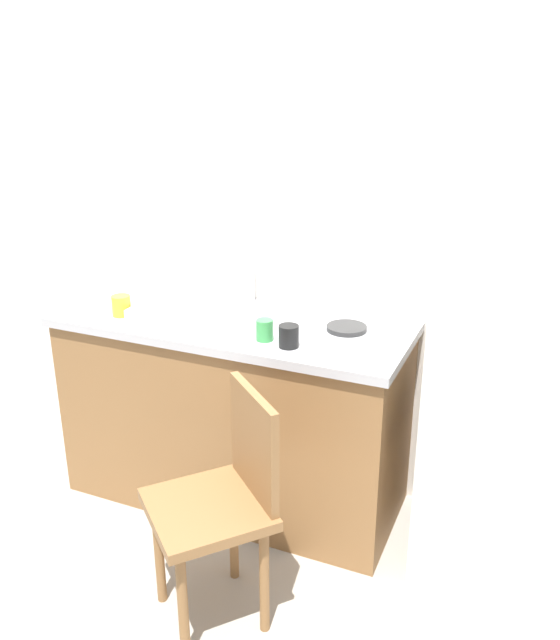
# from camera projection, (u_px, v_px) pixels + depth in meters

# --- Properties ---
(ground_plane) EXTENTS (8.00, 8.00, 0.00)m
(ground_plane) POSITION_uv_depth(u_px,v_px,m) (249.00, 609.00, 2.49)
(ground_plane) COLOR #9E998E
(back_wall) EXTENTS (4.80, 0.10, 2.65)m
(back_wall) POSITION_uv_depth(u_px,v_px,m) (343.00, 216.00, 2.88)
(back_wall) COLOR white
(back_wall) RESTS_ON ground_plane
(cabinet_base) EXTENTS (1.53, 0.60, 0.86)m
(cabinet_base) POSITION_uv_depth(u_px,v_px,m) (235.00, 414.00, 3.04)
(cabinet_base) COLOR olive
(cabinet_base) RESTS_ON ground_plane
(countertop) EXTENTS (1.57, 0.64, 0.04)m
(countertop) POSITION_uv_depth(u_px,v_px,m) (232.00, 323.00, 2.88)
(countertop) COLOR #B7B7BC
(countertop) RESTS_ON cabinet_base
(faucet) EXTENTS (0.02, 0.02, 0.23)m
(faucet) POSITION_uv_depth(u_px,v_px,m) (252.00, 278.00, 3.05)
(faucet) COLOR #B7B7BC
(faucet) RESTS_ON countertop
(refrigerator) EXTENTS (0.61, 0.60, 1.34)m
(refrigerator) POSITION_uv_depth(u_px,v_px,m) (512.00, 418.00, 2.51)
(refrigerator) COLOR silver
(refrigerator) RESTS_ON ground_plane
(chair) EXTENTS (0.56, 0.56, 0.89)m
(chair) POSITION_uv_depth(u_px,v_px,m) (224.00, 498.00, 2.32)
(chair) COLOR olive
(chair) RESTS_ON ground_plane
(dish_tray) EXTENTS (0.28, 0.20, 0.05)m
(dish_tray) POSITION_uv_depth(u_px,v_px,m) (164.00, 313.00, 2.87)
(dish_tray) COLOR white
(dish_tray) RESTS_ON countertop
(hotplate) EXTENTS (0.17, 0.17, 0.02)m
(hotplate) POSITION_uv_depth(u_px,v_px,m) (347.00, 328.00, 2.74)
(hotplate) COLOR #2D2D2D
(hotplate) RESTS_ON countertop
(cup_green) EXTENTS (0.07, 0.07, 0.09)m
(cup_green) POSITION_uv_depth(u_px,v_px,m) (265.00, 330.00, 2.63)
(cup_green) COLOR green
(cup_green) RESTS_ON countertop
(cup_yellow) EXTENTS (0.08, 0.08, 0.09)m
(cup_yellow) POSITION_uv_depth(u_px,v_px,m) (121.00, 306.00, 2.90)
(cup_yellow) COLOR yellow
(cup_yellow) RESTS_ON countertop
(cup_black) EXTENTS (0.08, 0.08, 0.09)m
(cup_black) POSITION_uv_depth(u_px,v_px,m) (289.00, 336.00, 2.56)
(cup_black) COLOR black
(cup_black) RESTS_ON countertop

